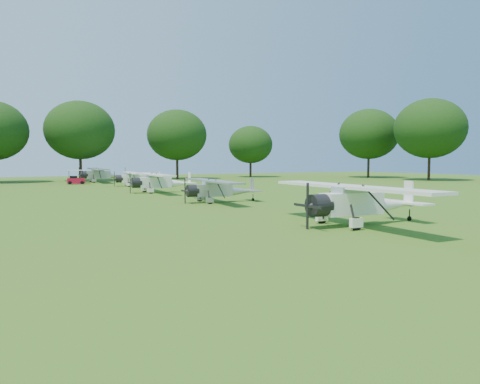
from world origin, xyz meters
The scene contains 8 objects.
ground centered at (0.00, 0.00, 0.00)m, with size 160.00×160.00×0.00m, color #265615.
tree_belt centered at (3.57, 0.16, 8.03)m, with size 137.36×130.27×14.52m.
aircraft_3 centered at (1.72, -3.49, 1.35)m, with size 7.38×11.73×2.32m.
aircraft_4 centered at (0.95, 11.98, 1.15)m, with size 6.28×10.01×1.97m.
aircraft_5 centered at (0.40, 24.96, 1.25)m, with size 6.84×10.90×2.15m.
aircraft_6 centered at (1.61, 37.74, 1.14)m, with size 6.24×9.91×1.94m.
aircraft_7 centered at (-0.10, 50.37, 1.34)m, with size 7.30×11.62×2.29m.
golf_cart centered at (-4.61, 46.43, 0.67)m, with size 2.51×1.76×1.99m.
Camera 1 is at (-15.59, -22.06, 3.47)m, focal length 35.00 mm.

